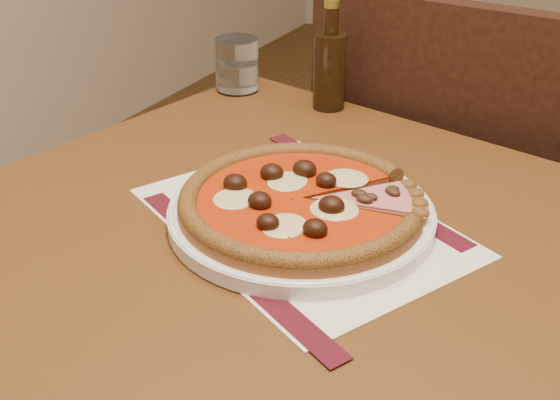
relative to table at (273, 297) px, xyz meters
The scene contains 8 objects.
table is the anchor object (origin of this frame).
chair_far 0.58m from the table, 83.42° to the left, with size 0.48×0.48×0.93m.
placemat 0.11m from the table, 52.59° to the left, with size 0.39×0.28×0.00m, color white.
plate 0.12m from the table, 52.59° to the left, with size 0.32×0.32×0.02m, color white.
pizza 0.14m from the table, 52.82° to the left, with size 0.30×0.30×0.04m.
ham_slice 0.19m from the table, 41.25° to the left, with size 0.14×0.11×0.02m.
water_glass 0.51m from the table, 125.93° to the left, with size 0.08×0.08×0.09m, color white.
bottle 0.44m from the table, 104.97° to the left, with size 0.05×0.05×0.18m.
Camera 1 is at (-0.55, -1.01, 1.19)m, focal length 45.00 mm.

